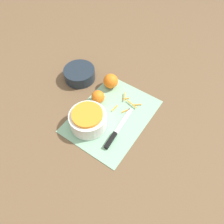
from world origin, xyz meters
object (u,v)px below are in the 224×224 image
Objects in this scene: bowl_speckled at (88,119)px; bowl_dark at (80,74)px; knife at (114,134)px; orange_left at (98,97)px; orange_right at (111,81)px.

bowl_speckled is 1.01× the size of bowl_dark.
knife is 3.77× the size of orange_left.
orange_left is (0.12, 0.19, 0.03)m from knife.
bowl_speckled is 2.57× the size of orange_left.
orange_left is (-0.08, -0.19, 0.01)m from bowl_dark.
bowl_dark is 0.67× the size of knife.
orange_right is (0.25, 0.19, 0.03)m from knife.
knife is at bearing -80.61° from bowl_speckled.
knife is (0.02, -0.14, -0.04)m from bowl_speckled.
bowl_dark is 0.21m from orange_left.
knife is 3.25× the size of orange_right.
orange_left is 0.13m from orange_right.
orange_left is at bearing -112.91° from bowl_dark.
bowl_dark is 2.54× the size of orange_left.
bowl_dark is (0.23, 0.24, -0.02)m from bowl_speckled.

